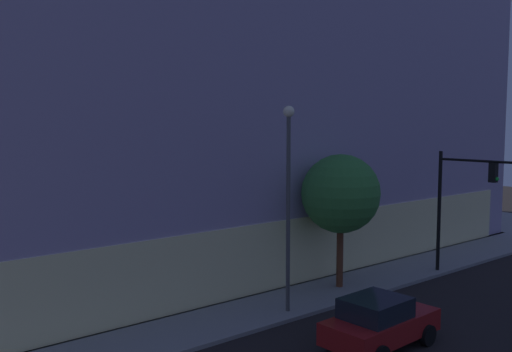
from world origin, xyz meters
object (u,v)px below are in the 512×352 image
street_lamp_sidewalk (288,184)px  sidewalk_tree (341,194)px  car_red (380,322)px  modern_building (156,100)px  traffic_light_far_corner (476,189)px

street_lamp_sidewalk → sidewalk_tree: bearing=13.3°
sidewalk_tree → car_red: size_ratio=1.38×
street_lamp_sidewalk → car_red: (0.12, -4.38, -4.28)m
modern_building → street_lamp_sidewalk: 18.08m
modern_building → traffic_light_far_corner: size_ratio=6.06×
modern_building → street_lamp_sidewalk: (-4.00, -17.22, -3.81)m
traffic_light_far_corner → street_lamp_sidewalk: (-10.05, 2.11, 0.75)m
street_lamp_sidewalk → car_red: size_ratio=1.84×
modern_building → car_red: modern_building is taller
street_lamp_sidewalk → sidewalk_tree: street_lamp_sidewalk is taller
car_red → modern_building: bearing=79.8°
modern_building → sidewalk_tree: modern_building is taller
modern_building → sidewalk_tree: size_ratio=6.05×
sidewalk_tree → modern_building: bearing=90.2°
street_lamp_sidewalk → modern_building: bearing=76.9°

